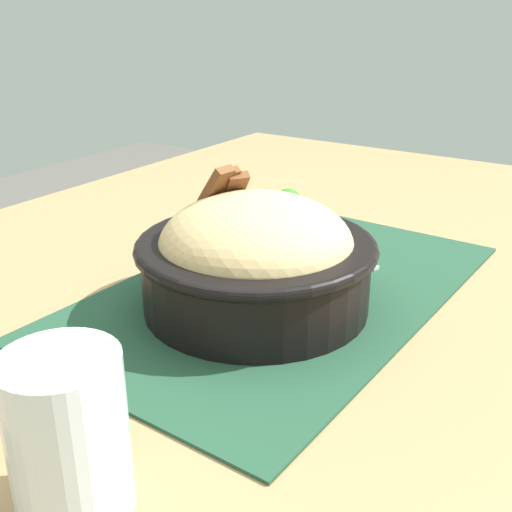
{
  "coord_description": "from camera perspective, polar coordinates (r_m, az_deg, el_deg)",
  "views": [
    {
      "loc": [
        -0.45,
        -0.29,
        0.99
      ],
      "look_at": [
        -0.02,
        -0.01,
        0.78
      ],
      "focal_mm": 44.0,
      "sensor_mm": 36.0,
      "label": 1
    }
  ],
  "objects": [
    {
      "name": "placemat",
      "position": [
        0.62,
        2.44,
        -3.04
      ],
      "size": [
        0.47,
        0.3,
        0.0
      ],
      "primitive_type": "cube",
      "rotation": [
        0.0,
        0.0,
        -0.04
      ],
      "color": "#1E422D",
      "rests_on": "table"
    },
    {
      "name": "bowl",
      "position": [
        0.56,
        -0.01,
        -0.15
      ],
      "size": [
        0.22,
        0.22,
        0.13
      ],
      "color": "black",
      "rests_on": "placemat"
    },
    {
      "name": "fork",
      "position": [
        0.71,
        6.13,
        0.53
      ],
      "size": [
        0.04,
        0.13,
        0.0
      ],
      "color": "silver",
      "rests_on": "placemat"
    },
    {
      "name": "table",
      "position": [
        0.63,
        0.27,
        -8.57
      ],
      "size": [
        1.35,
        0.89,
        0.73
      ],
      "color": "#99754C",
      "rests_on": "ground_plane"
    },
    {
      "name": "drinking_glass",
      "position": [
        0.37,
        -16.61,
        -16.22
      ],
      "size": [
        0.07,
        0.07,
        0.1
      ],
      "color": "silver",
      "rests_on": "table"
    }
  ]
}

